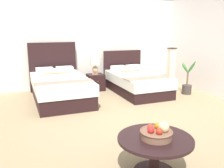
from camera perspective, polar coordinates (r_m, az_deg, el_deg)
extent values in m
cube|color=#96805E|center=(4.95, 3.61, -7.99)|extent=(9.39, 9.66, 0.02)
cube|color=white|center=(7.50, -5.82, 9.38)|extent=(9.39, 0.12, 2.61)
cube|color=black|center=(6.18, -11.77, -2.34)|extent=(1.26, 2.17, 0.32)
cube|color=white|center=(6.11, -11.89, 0.27)|extent=(1.30, 2.21, 0.25)
cube|color=black|center=(7.14, -13.51, 3.89)|extent=(1.30, 0.08, 1.37)
cube|color=white|center=(6.83, -15.37, 3.08)|extent=(0.45, 0.31, 0.14)
cube|color=white|center=(6.91, -10.93, 3.40)|extent=(0.45, 0.31, 0.14)
cylinder|color=beige|center=(6.63, -12.83, 2.97)|extent=(0.67, 0.16, 0.15)
cube|color=#A87868|center=(5.55, -10.96, 0.46)|extent=(1.29, 0.35, 0.01)
cube|color=black|center=(6.79, 5.85, -0.99)|extent=(1.17, 1.99, 0.27)
cube|color=white|center=(6.74, 5.90, 1.19)|extent=(1.21, 2.03, 0.26)
cube|color=black|center=(7.61, 2.41, 3.69)|extent=(1.22, 0.08, 1.09)
cube|color=white|center=(7.24, 1.53, 3.66)|extent=(0.41, 0.31, 0.14)
cube|color=white|center=(7.45, 5.08, 3.87)|extent=(0.41, 0.31, 0.14)
cylinder|color=beige|center=(7.13, 4.14, 3.53)|extent=(0.63, 0.16, 0.15)
cube|color=#A87868|center=(6.21, 8.37, 1.41)|extent=(1.20, 0.43, 0.01)
cube|color=black|center=(7.07, -3.81, 0.41)|extent=(0.46, 0.43, 0.46)
sphere|color=tan|center=(6.84, -3.27, 0.59)|extent=(0.02, 0.02, 0.02)
cylinder|color=tan|center=(7.04, -3.89, 2.36)|extent=(0.17, 0.17, 0.02)
ellipsoid|color=tan|center=(7.02, -3.90, 3.31)|extent=(0.17, 0.17, 0.22)
cylinder|color=#99844C|center=(7.00, -3.92, 4.34)|extent=(0.02, 0.02, 0.04)
cylinder|color=beige|center=(6.99, -3.93, 5.29)|extent=(0.30, 0.30, 0.19)
cylinder|color=black|center=(3.16, 9.83, -16.27)|extent=(0.12, 0.12, 0.43)
cylinder|color=black|center=(3.06, 9.99, -12.44)|extent=(0.91, 0.91, 0.04)
cylinder|color=brown|center=(3.01, 10.19, -11.52)|extent=(0.37, 0.37, 0.09)
torus|color=brown|center=(3.00, 10.23, -10.74)|extent=(0.39, 0.39, 0.02)
sphere|color=red|center=(2.93, 9.00, -10.51)|extent=(0.08, 0.08, 0.08)
sphere|color=red|center=(2.91, 10.90, -10.75)|extent=(0.08, 0.08, 0.08)
sphere|color=#C6BB87|center=(2.98, 11.89, -9.74)|extent=(0.13, 0.13, 0.13)
sphere|color=orange|center=(3.06, 10.62, -9.54)|extent=(0.08, 0.08, 0.08)
sphere|color=red|center=(3.02, 8.88, -9.81)|extent=(0.08, 0.08, 0.08)
cube|color=black|center=(8.04, 13.29, 0.01)|extent=(0.23, 0.23, 0.03)
cube|color=#F1E1C2|center=(7.93, 13.50, 4.01)|extent=(0.19, 0.19, 1.11)
cube|color=black|center=(7.87, 13.71, 8.08)|extent=(0.23, 0.23, 0.02)
cylinder|color=#3D3634|center=(6.97, 16.92, -1.22)|extent=(0.25, 0.25, 0.25)
cylinder|color=brown|center=(6.91, 17.08, 1.14)|extent=(0.04, 0.04, 0.34)
ellipsoid|color=#41803F|center=(6.95, 17.96, 3.65)|extent=(0.29, 0.10, 0.31)
ellipsoid|color=#41803F|center=(6.92, 16.61, 3.72)|extent=(0.10, 0.25, 0.31)
ellipsoid|color=#41803F|center=(6.79, 16.58, 3.50)|extent=(0.26, 0.08, 0.29)
ellipsoid|color=#41803F|center=(6.77, 17.98, 3.73)|extent=(0.09, 0.28, 0.37)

